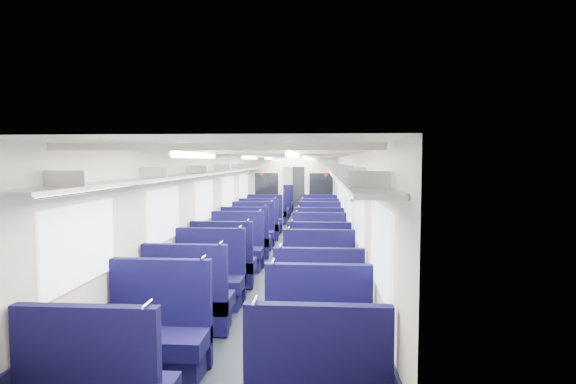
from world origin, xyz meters
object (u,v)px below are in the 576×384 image
Objects in this scene: seat_22 at (275,210)px; seat_24 at (278,207)px; seat_6 at (209,282)px; seat_9 at (319,267)px; seat_25 at (320,207)px; seat_8 at (224,266)px; seat_23 at (320,210)px; seat_4 at (189,304)px; seat_27 at (320,204)px; seat_5 at (319,310)px; seat_14 at (253,234)px; end_door at (301,187)px; seat_17 at (319,227)px; seat_7 at (319,285)px; seat_10 at (237,251)px; seat_26 at (280,204)px; bulkhead at (294,191)px; seat_2 at (157,338)px; seat_13 at (319,242)px; seat_15 at (319,234)px; seat_12 at (246,241)px; seat_18 at (264,221)px; seat_21 at (320,214)px; seat_16 at (259,227)px; seat_11 at (319,254)px; seat_20 at (272,213)px; seat_19 at (319,222)px; seat_3 at (318,348)px.

seat_24 is (0.00, 1.18, 0.00)m from seat_22.
seat_6 and seat_9 have the same top height.
seat_8 is at bearing -99.26° from seat_25.
seat_23 is 1.00× the size of seat_24.
seat_9 is (1.66, 2.16, 0.00)m from seat_4.
seat_27 is (1.66, 1.24, 0.00)m from seat_24.
seat_5 is at bearing -81.65° from seat_22.
seat_22 is (0.00, 5.58, 0.00)m from seat_14.
end_door is 1.67× the size of seat_17.
seat_7 is 1.00× the size of seat_10.
seat_17 and seat_25 have the same top height.
seat_26 is (-1.66, 2.35, 0.00)m from seat_23.
seat_27 is at bearing 79.65° from bulkhead.
seat_17 and seat_27 have the same top height.
seat_2 is 14.84m from seat_27.
seat_15 is at bearing 90.00° from seat_13.
seat_18 is at bearing 90.00° from seat_12.
seat_26 is at bearing -179.41° from seat_27.
seat_9 is 2.37m from seat_13.
bulkhead is 7.02m from seat_8.
seat_25 is at bearing 81.61° from seat_6.
seat_9 and seat_17 have the same top height.
seat_23 and seat_24 have the same top height.
seat_5 is 7.10m from seat_17.
seat_5 and seat_21 have the same top height.
seat_23 is at bearing 73.57° from seat_14.
seat_16 is at bearing 90.00° from seat_2.
seat_5 is (1.66, -0.14, 0.00)m from seat_4.
seat_7 is at bearing -80.71° from seat_22.
seat_24 is at bearing -90.00° from seat_26.
seat_15 is 1.00× the size of seat_25.
seat_11 is (1.66, -0.10, 0.00)m from seat_10.
seat_8 and seat_20 have the same top height.
seat_12 and seat_21 have the same top height.
seat_16 and seat_23 have the same top height.
seat_13 is at bearing 64.39° from seat_6.
seat_17 is 1.00× the size of seat_18.
seat_11 is 1.00× the size of seat_18.
seat_9 is at bearing 63.37° from seat_2.
seat_24 is (-1.66, 11.33, 0.00)m from seat_7.
seat_11 and seat_20 have the same top height.
seat_13 is (1.66, -0.05, 0.00)m from seat_12.
seat_11 is 1.00× the size of seat_24.
seat_19 is at bearing 56.15° from seat_14.
seat_20 is at bearing 90.00° from seat_16.
seat_10 is 2.20m from seat_14.
seat_3 and seat_26 have the same top height.
seat_23 is at bearing 80.72° from seat_6.
seat_17 is 3.05m from seat_21.
seat_3 is at bearing -90.00° from seat_11.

